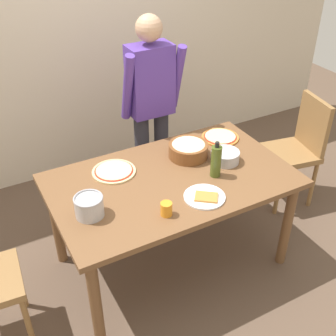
{
  "coord_description": "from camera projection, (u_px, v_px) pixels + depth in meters",
  "views": [
    {
      "loc": [
        -1.13,
        -2.02,
        2.39
      ],
      "look_at": [
        0.0,
        0.05,
        0.81
      ],
      "focal_mm": 45.89,
      "sensor_mm": 36.0,
      "label": 1
    }
  ],
  "objects": [
    {
      "name": "plate_with_slice",
      "position": [
        205.0,
        197.0,
        2.65
      ],
      "size": [
        0.26,
        0.26,
        0.02
      ],
      "color": "white",
      "rests_on": "dining_table"
    },
    {
      "name": "wall_back",
      "position": [
        82.0,
        33.0,
        3.7
      ],
      "size": [
        5.6,
        0.1,
        2.6
      ],
      "primitive_type": "cube",
      "color": "beige",
      "rests_on": "ground"
    },
    {
      "name": "mixing_bowl_steel",
      "position": [
        225.0,
        156.0,
        2.98
      ],
      "size": [
        0.2,
        0.2,
        0.08
      ],
      "color": "#B7B7BC",
      "rests_on": "dining_table"
    },
    {
      "name": "popcorn_bowl",
      "position": [
        188.0,
        149.0,
        3.02
      ],
      "size": [
        0.28,
        0.28,
        0.11
      ],
      "color": "brown",
      "rests_on": "dining_table"
    },
    {
      "name": "cup_orange",
      "position": [
        166.0,
        209.0,
        2.5
      ],
      "size": [
        0.07,
        0.07,
        0.08
      ],
      "primitive_type": "cylinder",
      "color": "orange",
      "rests_on": "dining_table"
    },
    {
      "name": "pizza_cooked_on_tray",
      "position": [
        220.0,
        137.0,
        3.27
      ],
      "size": [
        0.28,
        0.28,
        0.02
      ],
      "color": "#C67A33",
      "rests_on": "dining_table"
    },
    {
      "name": "pizza_raw_on_board",
      "position": [
        114.0,
        171.0,
        2.88
      ],
      "size": [
        0.3,
        0.3,
        0.02
      ],
      "color": "beige",
      "rests_on": "dining_table"
    },
    {
      "name": "chair_wooden_right",
      "position": [
        298.0,
        145.0,
        3.61
      ],
      "size": [
        0.46,
        0.46,
        0.95
      ],
      "color": "olive",
      "rests_on": "ground"
    },
    {
      "name": "dining_table",
      "position": [
        172.0,
        189.0,
        2.88
      ],
      "size": [
        1.6,
        0.96,
        0.76
      ],
      "color": "brown",
      "rests_on": "ground"
    },
    {
      "name": "steel_pot",
      "position": [
        89.0,
        206.0,
        2.48
      ],
      "size": [
        0.17,
        0.17,
        0.13
      ],
      "color": "#B7B7BC",
      "rests_on": "dining_table"
    },
    {
      "name": "olive_oil_bottle",
      "position": [
        216.0,
        161.0,
        2.8
      ],
      "size": [
        0.07,
        0.07,
        0.26
      ],
      "color": "#47561E",
      "rests_on": "dining_table"
    },
    {
      "name": "ground",
      "position": [
        171.0,
        260.0,
        3.26
      ],
      "size": [
        8.0,
        8.0,
        0.0
      ],
      "primitive_type": "plane",
      "color": "brown"
    },
    {
      "name": "person_cook",
      "position": [
        151.0,
        103.0,
        3.38
      ],
      "size": [
        0.49,
        0.25,
        1.62
      ],
      "color": "#2D2D38",
      "rests_on": "ground"
    }
  ]
}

